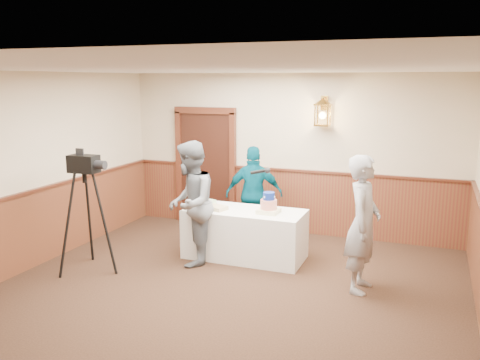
% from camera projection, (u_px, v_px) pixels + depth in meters
% --- Properties ---
extents(ground, '(7.00, 7.00, 0.00)m').
position_uv_depth(ground, '(207.00, 312.00, 5.98)').
color(ground, black).
rests_on(ground, ground).
extents(room_shell, '(6.02, 7.02, 2.81)m').
position_uv_depth(room_shell, '(217.00, 178.00, 6.12)').
color(room_shell, beige).
rests_on(room_shell, ground).
extents(display_table, '(1.80, 0.80, 0.75)m').
position_uv_depth(display_table, '(245.00, 234.00, 7.73)').
color(display_table, white).
rests_on(display_table, ground).
extents(tiered_cake, '(0.32, 0.32, 0.31)m').
position_uv_depth(tiered_cake, '(269.00, 205.00, 7.46)').
color(tiered_cake, '#F3ECB4').
rests_on(tiered_cake, display_table).
extents(sheet_cake_yellow, '(0.34, 0.29, 0.06)m').
position_uv_depth(sheet_cake_yellow, '(216.00, 208.00, 7.67)').
color(sheet_cake_yellow, '#CFBC7B').
rests_on(sheet_cake_yellow, display_table).
extents(sheet_cake_green, '(0.33, 0.29, 0.06)m').
position_uv_depth(sheet_cake_green, '(205.00, 202.00, 8.03)').
color(sheet_cake_green, '#98C48A').
rests_on(sheet_cake_green, display_table).
extents(interviewer, '(1.62, 1.05, 1.82)m').
position_uv_depth(interviewer, '(190.00, 203.00, 7.39)').
color(interviewer, slate).
rests_on(interviewer, ground).
extents(baker, '(0.46, 0.67, 1.77)m').
position_uv_depth(baker, '(363.00, 224.00, 6.44)').
color(baker, gray).
rests_on(baker, ground).
extents(assistant_p, '(1.02, 0.66, 1.61)m').
position_uv_depth(assistant_p, '(254.00, 194.00, 8.45)').
color(assistant_p, '#02465A').
rests_on(assistant_p, ground).
extents(tv_camera_rig, '(0.65, 0.61, 1.67)m').
position_uv_depth(tv_camera_rig, '(87.00, 220.00, 7.13)').
color(tv_camera_rig, black).
rests_on(tv_camera_rig, ground).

